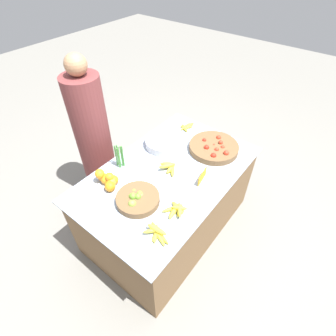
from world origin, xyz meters
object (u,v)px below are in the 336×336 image
Objects in this scene: lime_bowl at (138,199)px; price_sign at (202,177)px; tomato_basket at (214,147)px; vendor_person at (94,140)px; metal_bowl at (165,142)px.

price_sign is at bearing -27.49° from lime_bowl.
vendor_person is (-0.56, 1.01, -0.06)m from tomato_basket.
lime_bowl is at bearing 171.71° from tomato_basket.
tomato_basket is 0.29× the size of vendor_person.
vendor_person is (-0.17, 1.13, -0.07)m from price_sign.
tomato_basket is 1.23× the size of metal_bowl.
vendor_person reaches higher than lime_bowl.
tomato_basket reaches higher than metal_bowl.
metal_bowl is at bearing 118.93° from tomato_basket.
lime_bowl is at bearing -109.74° from vendor_person.
metal_bowl is 0.70m from vendor_person.
metal_bowl is (-0.22, 0.40, 0.01)m from tomato_basket.
vendor_person is at bearing 119.09° from metal_bowl.
vendor_person reaches higher than metal_bowl.
lime_bowl is at bearing 142.50° from price_sign.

